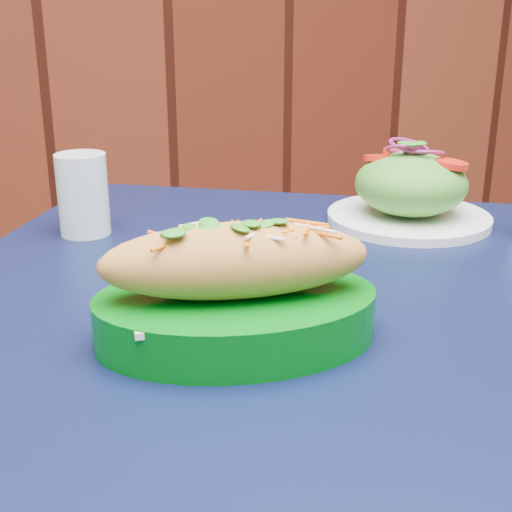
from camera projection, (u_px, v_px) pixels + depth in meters
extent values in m
cube|color=black|center=(297.00, 304.00, 0.76)|extent=(1.06, 1.06, 0.03)
cylinder|color=black|center=(133.00, 411.00, 1.25)|extent=(0.04, 0.04, 0.72)
cube|color=white|center=(236.00, 298.00, 0.63)|extent=(0.20, 0.12, 0.01)
ellipsoid|color=#E09347|center=(236.00, 260.00, 0.62)|extent=(0.24, 0.09, 0.07)
cylinder|color=white|center=(408.00, 218.00, 0.98)|extent=(0.22, 0.22, 0.01)
ellipsoid|color=#4C992D|center=(411.00, 184.00, 0.97)|extent=(0.15, 0.15, 0.08)
cylinder|color=red|center=(452.00, 160.00, 0.93)|extent=(0.04, 0.04, 0.01)
cylinder|color=red|center=(379.00, 154.00, 0.97)|extent=(0.04, 0.04, 0.01)
cylinder|color=red|center=(399.00, 151.00, 1.00)|extent=(0.04, 0.04, 0.01)
torus|color=#8A1E62|center=(414.00, 150.00, 0.95)|extent=(0.06, 0.06, 0.01)
torus|color=#8A1E62|center=(414.00, 147.00, 0.95)|extent=(0.06, 0.06, 0.01)
torus|color=#8A1E62|center=(414.00, 144.00, 0.95)|extent=(0.06, 0.06, 0.01)
cylinder|color=silver|center=(83.00, 194.00, 0.92)|extent=(0.07, 0.07, 0.11)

